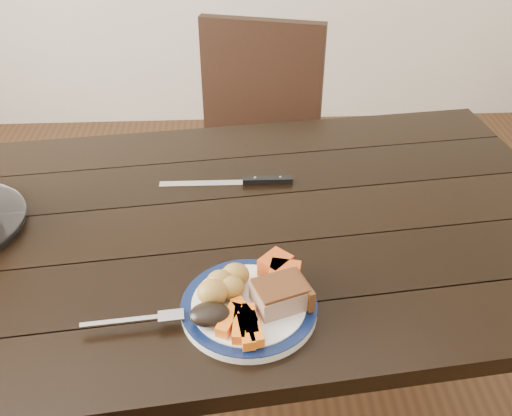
{
  "coord_description": "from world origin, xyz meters",
  "views": [
    {
      "loc": [
        0.03,
        -1.0,
        1.5
      ],
      "look_at": [
        0.08,
        -0.02,
        0.8
      ],
      "focal_mm": 40.0,
      "sensor_mm": 36.0,
      "label": 1
    }
  ],
  "objects_px": {
    "chair_far": "(255,147)",
    "dinner_plate": "(249,308)",
    "fork": "(141,320)",
    "carving_knife": "(251,181)",
    "pork_slice": "(280,295)",
    "dining_table": "(221,255)"
  },
  "relations": [
    {
      "from": "chair_far",
      "to": "dinner_plate",
      "type": "distance_m",
      "value": 1.03
    },
    {
      "from": "dinner_plate",
      "to": "fork",
      "type": "height_order",
      "value": "fork"
    },
    {
      "from": "fork",
      "to": "carving_knife",
      "type": "relative_size",
      "value": 0.56
    },
    {
      "from": "chair_far",
      "to": "dinner_plate",
      "type": "bearing_deg",
      "value": 101.45
    },
    {
      "from": "pork_slice",
      "to": "fork",
      "type": "relative_size",
      "value": 0.51
    },
    {
      "from": "pork_slice",
      "to": "dinner_plate",
      "type": "bearing_deg",
      "value": 175.24
    },
    {
      "from": "dining_table",
      "to": "dinner_plate",
      "type": "xyz_separation_m",
      "value": [
        0.05,
        -0.27,
        0.1
      ]
    },
    {
      "from": "pork_slice",
      "to": "carving_knife",
      "type": "distance_m",
      "value": 0.43
    },
    {
      "from": "chair_far",
      "to": "pork_slice",
      "type": "distance_m",
      "value": 1.04
    },
    {
      "from": "dining_table",
      "to": "chair_far",
      "type": "xyz_separation_m",
      "value": [
        0.11,
        0.74,
        -0.13
      ]
    },
    {
      "from": "fork",
      "to": "pork_slice",
      "type": "bearing_deg",
      "value": 0.39
    },
    {
      "from": "dinner_plate",
      "to": "pork_slice",
      "type": "distance_m",
      "value": 0.06
    },
    {
      "from": "pork_slice",
      "to": "carving_knife",
      "type": "bearing_deg",
      "value": 94.31
    },
    {
      "from": "chair_far",
      "to": "dining_table",
      "type": "bearing_deg",
      "value": 95.99
    },
    {
      "from": "pork_slice",
      "to": "fork",
      "type": "distance_m",
      "value": 0.25
    },
    {
      "from": "dining_table",
      "to": "carving_knife",
      "type": "bearing_deg",
      "value": 63.51
    },
    {
      "from": "dining_table",
      "to": "dinner_plate",
      "type": "height_order",
      "value": "dinner_plate"
    },
    {
      "from": "carving_knife",
      "to": "chair_far",
      "type": "bearing_deg",
      "value": 87.06
    },
    {
      "from": "fork",
      "to": "dining_table",
      "type": "bearing_deg",
      "value": 60.04
    },
    {
      "from": "pork_slice",
      "to": "fork",
      "type": "height_order",
      "value": "pork_slice"
    },
    {
      "from": "dinner_plate",
      "to": "fork",
      "type": "xyz_separation_m",
      "value": [
        -0.19,
        -0.03,
        0.01
      ]
    },
    {
      "from": "dining_table",
      "to": "fork",
      "type": "xyz_separation_m",
      "value": [
        -0.13,
        -0.3,
        0.11
      ]
    }
  ]
}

